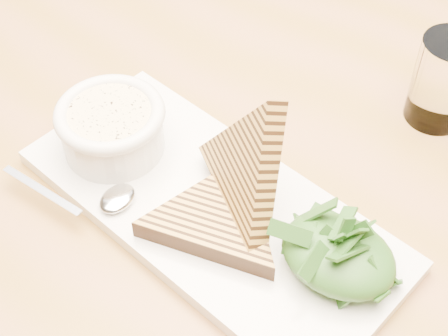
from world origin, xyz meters
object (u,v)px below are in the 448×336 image
Objects in this scene: table_top at (352,241)px; platter at (212,209)px; glass_near at (444,81)px; soup_bowl at (113,133)px.

table_top is 3.28× the size of platter.
soup_bowl is at bearing -133.97° from glass_near.
platter is 3.74× the size of soup_bowl.
table_top is at bearing -88.65° from glass_near.
soup_bowl is at bearing 179.19° from platter.
soup_bowl is (-0.25, -0.06, 0.06)m from table_top.
platter is 3.81× the size of glass_near.
table_top is 0.27m from soup_bowl.
glass_near is (0.25, 0.26, 0.01)m from soup_bowl.
platter is (-0.12, -0.07, 0.03)m from table_top.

